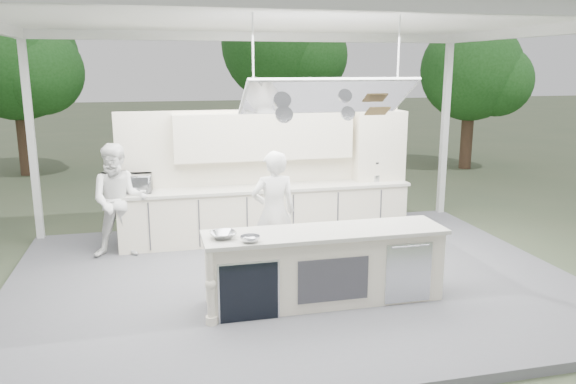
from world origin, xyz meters
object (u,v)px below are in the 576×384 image
object	(u,v)px
back_counter	(267,213)
sous_chef	(119,201)
demo_island	(323,266)
head_chef	(274,212)

from	to	relation	value
back_counter	sous_chef	xyz separation A→B (m)	(-2.44, -0.35, 0.43)
demo_island	sous_chef	size ratio (longest dim) A/B	1.71
demo_island	back_counter	world-z (taller)	same
demo_island	head_chef	bearing A→B (deg)	108.29
back_counter	demo_island	bearing A→B (deg)	-86.37
head_chef	sous_chef	xyz separation A→B (m)	(-2.23, 1.27, 0.00)
head_chef	sous_chef	distance (m)	2.56
demo_island	back_counter	bearing A→B (deg)	93.63
demo_island	sous_chef	bearing A→B (deg)	136.79
back_counter	head_chef	size ratio (longest dim) A/B	2.80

